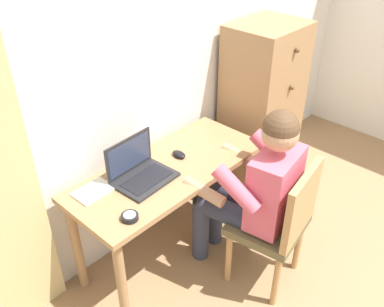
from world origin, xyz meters
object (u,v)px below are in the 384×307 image
(desk, at_px, (169,183))
(notebook_pad, at_px, (93,191))
(dresser, at_px, (261,111))
(person_seated, at_px, (254,186))
(desk_clock, at_px, (130,217))
(chair, at_px, (280,221))
(laptop, at_px, (140,171))
(computer_mouse, at_px, (179,154))

(desk, bearing_deg, notebook_pad, 162.80)
(dresser, bearing_deg, notebook_pad, 177.11)
(person_seated, distance_m, desk_clock, 0.76)
(notebook_pad, bearing_deg, chair, -48.61)
(notebook_pad, bearing_deg, desk, -19.13)
(desk_clock, bearing_deg, laptop, 40.17)
(computer_mouse, bearing_deg, desk, -159.51)
(desk_clock, distance_m, notebook_pad, 0.32)
(desk_clock, bearing_deg, desk, 21.77)
(notebook_pad, bearing_deg, dresser, -4.83)
(person_seated, xyz_separation_m, computer_mouse, (-0.12, 0.49, 0.06))
(person_seated, distance_m, laptop, 0.67)
(dresser, relative_size, desk_clock, 14.96)
(chair, relative_size, computer_mouse, 8.77)
(computer_mouse, bearing_deg, laptop, -177.80)
(computer_mouse, height_order, desk_clock, computer_mouse)
(chair, distance_m, laptop, 0.87)
(person_seated, bearing_deg, notebook_pad, 139.92)
(desk_clock, relative_size, notebook_pad, 0.43)
(desk, xyz_separation_m, desk_clock, (-0.45, -0.18, 0.13))
(notebook_pad, bearing_deg, computer_mouse, -11.54)
(chair, relative_size, notebook_pad, 4.18)
(chair, distance_m, notebook_pad, 1.09)
(dresser, relative_size, laptop, 3.81)
(desk, height_order, chair, chair)
(dresser, bearing_deg, desk_clock, -170.85)
(laptop, xyz_separation_m, computer_mouse, (0.31, -0.01, -0.04))
(chair, bearing_deg, notebook_pad, 133.33)
(dresser, bearing_deg, person_seated, -147.23)
(person_seated, distance_m, computer_mouse, 0.51)
(dresser, bearing_deg, laptop, -179.26)
(chair, relative_size, desk_clock, 9.75)
(desk, bearing_deg, dresser, 3.39)
(dresser, distance_m, notebook_pad, 1.50)
(laptop, bearing_deg, desk_clock, -139.83)
(person_seated, relative_size, laptop, 3.38)
(desk, bearing_deg, computer_mouse, 17.20)
(person_seated, xyz_separation_m, desk_clock, (-0.71, 0.27, 0.06))
(person_seated, bearing_deg, laptop, 131.22)
(dresser, bearing_deg, computer_mouse, -178.64)
(dresser, height_order, computer_mouse, dresser)
(computer_mouse, bearing_deg, chair, -74.19)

